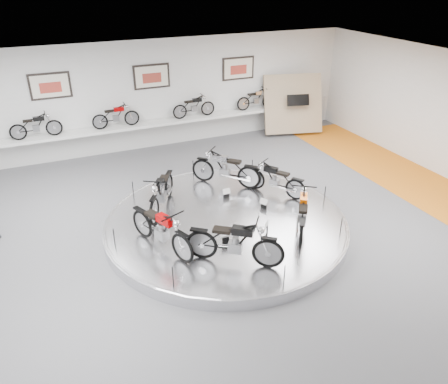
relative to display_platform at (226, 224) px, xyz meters
name	(u,v)px	position (x,y,z in m)	size (l,w,h in m)	color
floor	(231,234)	(0.00, -0.30, -0.15)	(16.00, 16.00, 0.00)	#555558
ceiling	(232,82)	(0.00, -0.30, 3.85)	(16.00, 16.00, 0.00)	white
wall_back	(153,95)	(0.00, 6.70, 1.85)	(16.00, 16.00, 0.00)	silver
orange_carpet_strip	(424,187)	(6.80, -0.30, -0.14)	(2.40, 12.60, 0.01)	#C7640B
dado_band	(156,132)	(0.00, 6.68, 0.40)	(15.68, 0.04, 1.10)	#BCBCBA
display_platform	(226,224)	(0.00, 0.00, 0.00)	(6.40, 6.40, 0.30)	silver
platform_rim	(226,220)	(0.00, 0.00, 0.12)	(6.40, 6.40, 0.10)	#B2B2BA
shelf	(157,123)	(0.00, 6.40, 0.85)	(11.00, 0.55, 0.10)	silver
poster_left	(50,86)	(-3.50, 6.66, 2.55)	(1.35, 0.06, 0.88)	beige
poster_center	(152,76)	(0.00, 6.66, 2.55)	(1.35, 0.06, 0.88)	beige
poster_right	(238,68)	(3.50, 6.66, 2.55)	(1.35, 0.06, 0.88)	beige
display_panel	(293,104)	(5.60, 5.80, 1.10)	(2.40, 0.12, 2.40)	#9A7E64
shelf_bike_a	(36,128)	(-4.20, 6.40, 1.27)	(1.22, 0.42, 0.73)	black
shelf_bike_b	(116,118)	(-1.50, 6.40, 1.27)	(1.22, 0.42, 0.73)	#8E0001
shelf_bike_c	(194,108)	(1.50, 6.40, 1.27)	(1.22, 0.42, 0.73)	black
shelf_bike_d	(256,100)	(4.20, 6.40, 1.27)	(1.22, 0.42, 0.73)	#ABABB0
bike_a	(275,179)	(1.90, 0.75, 0.63)	(1.64, 0.58, 0.96)	black
bike_b	(226,168)	(0.83, 1.89, 0.70)	(1.87, 0.66, 1.10)	#ABABB0
bike_c	(161,192)	(-1.39, 1.18, 0.70)	(1.87, 0.66, 1.10)	black
bike_d	(161,229)	(-1.93, -0.62, 0.70)	(1.88, 0.66, 1.11)	#8E0001
bike_e	(235,242)	(-0.61, -1.82, 0.71)	(1.90, 0.67, 1.12)	black
bike_f	(303,213)	(1.52, -1.28, 0.68)	(1.80, 0.64, 1.06)	#D14C00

